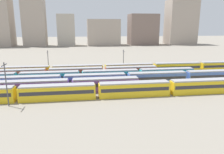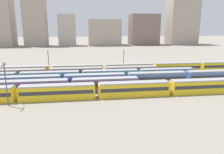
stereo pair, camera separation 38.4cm
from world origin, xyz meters
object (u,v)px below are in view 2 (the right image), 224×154
Objects in this scene: train_track_2 at (127,79)px; train_track_4 at (76,73)px; train_track_1 at (34,87)px; catenary_pole_3 at (124,60)px; train_track_5 at (129,69)px; catenary_pole_1 at (48,61)px; train_track_3 at (81,76)px; train_track_0 at (97,90)px; catenary_pole_0 at (6,82)px.

train_track_2 is 2.02× the size of train_track_4.
train_track_1 is 6.42× the size of catenary_pole_3.
train_track_4 is at bearing -164.99° from train_track_5.
catenary_pole_1 reaches higher than train_track_4.
train_track_4 is at bearing 106.15° from train_track_3.
catenary_pole_3 reaches higher than train_track_4.
train_track_1 is at bearing -124.29° from train_track_4.
catenary_pole_1 is (0.43, 24.02, 3.04)m from train_track_1.
train_track_2 is 1.51× the size of train_track_3.
train_track_2 is 31.77m from catenary_pole_1.
train_track_5 is at bearing 15.01° from train_track_4.
train_track_2 is at bearing 47.02° from train_track_0.
train_track_1 is 15.99m from train_track_3.
train_track_3 is 1.34× the size of train_track_4.
catenary_pole_0 is at bearing -121.28° from train_track_4.
train_track_4 is at bearing -39.53° from catenary_pole_1.
train_track_3 is (-4.02, 15.60, 0.00)m from train_track_0.
catenary_pole_3 is at bearing 24.52° from train_track_4.
train_track_0 is at bearing -17.84° from train_track_1.
train_track_1 is at bearing -140.17° from catenary_pole_3.
catenary_pole_0 reaches higher than catenary_pole_3.
catenary_pole_3 is (-1.60, 2.92, 2.97)m from train_track_5.
train_track_0 is 0.80× the size of train_track_5.
train_track_0 is 20.51m from catenary_pole_0.
train_track_4 and train_track_5 have the same top height.
train_track_3 is at bearing -49.31° from catenary_pole_1.
train_track_2 is at bearing -97.92° from catenary_pole_3.
catenary_pole_3 is (32.24, 31.89, -0.63)m from catenary_pole_0.
catenary_pole_1 is (-25.42, 18.82, 3.04)m from train_track_2.
train_track_3 is 18.22m from catenary_pole_1.
train_track_1 is at bearing -168.63° from train_track_2.
catenary_pole_3 reaches higher than train_track_5.
train_track_3 and train_track_5 have the same top height.
catenary_pole_3 reaches higher than train_track_2.
catenary_pole_3 is at bearing 44.69° from catenary_pole_0.
train_track_1 and train_track_3 have the same top height.
train_track_3 is 8.47× the size of catenary_pole_1.
train_track_5 is at bearing -61.33° from catenary_pole_3.
train_track_5 is (13.87, 26.00, 0.00)m from train_track_0.
train_track_5 is 10.61× the size of catenary_pole_1.
catenary_pole_3 reaches higher than train_track_1.
train_track_5 is 10.76× the size of catenary_pole_3.
train_track_4 is 19.78m from catenary_pole_3.
train_track_0 is 31.55m from catenary_pole_3.
catenary_pole_0 is (-14.44, -23.78, 3.61)m from train_track_4.
catenary_pole_1 is at bearing 179.38° from catenary_pole_3.
train_track_1 is 6.32× the size of catenary_pole_1.
catenary_pole_1 is (-15.73, 29.22, 3.04)m from train_track_0.
train_track_2 is at bearing -20.77° from train_track_3.
catenary_pole_0 reaches higher than train_track_4.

